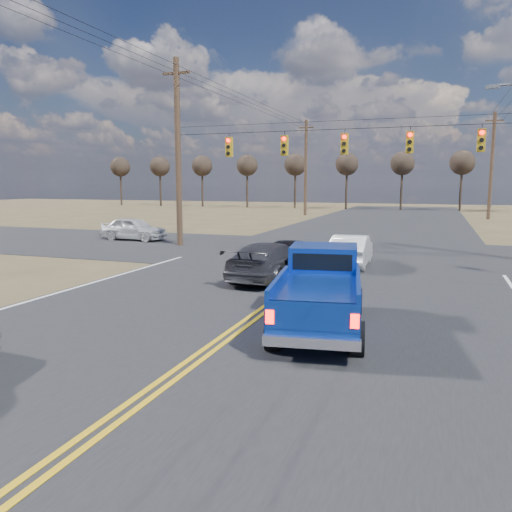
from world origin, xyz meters
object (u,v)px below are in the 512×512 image
(pickup_truck, at_px, (321,291))
(cross_car_west, at_px, (134,229))
(dgrey_car_queue, at_px, (270,261))
(white_car_queue, at_px, (351,250))
(black_suv, at_px, (293,257))

(pickup_truck, relative_size, cross_car_west, 1.26)
(pickup_truck, distance_m, cross_car_west, 20.57)
(dgrey_car_queue, bearing_deg, white_car_queue, -115.03)
(pickup_truck, distance_m, white_car_queue, 9.36)
(dgrey_car_queue, bearing_deg, pickup_truck, 123.97)
(white_car_queue, height_order, cross_car_west, cross_car_west)
(pickup_truck, bearing_deg, white_car_queue, 85.81)
(black_suv, relative_size, white_car_queue, 1.16)
(cross_car_west, bearing_deg, pickup_truck, -130.98)
(pickup_truck, distance_m, dgrey_car_queue, 6.15)
(white_car_queue, distance_m, cross_car_west, 14.83)
(dgrey_car_queue, bearing_deg, black_suv, -101.33)
(pickup_truck, bearing_deg, dgrey_car_queue, 110.56)
(cross_car_west, bearing_deg, black_suv, -118.64)
(dgrey_car_queue, bearing_deg, cross_car_west, -33.17)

